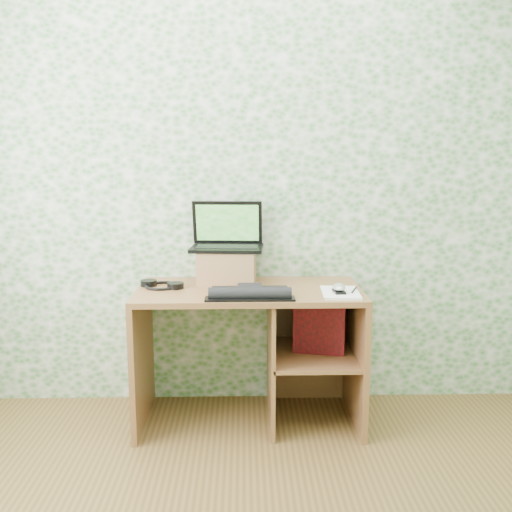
{
  "coord_description": "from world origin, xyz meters",
  "views": [
    {
      "loc": [
        -0.03,
        -1.53,
        1.46
      ],
      "look_at": [
        0.04,
        1.39,
        0.94
      ],
      "focal_mm": 40.0,
      "sensor_mm": 36.0,
      "label": 1
    }
  ],
  "objects_px": {
    "riser": "(227,266)",
    "notepad": "(340,293)",
    "desk": "(263,335)",
    "keyboard": "(250,293)",
    "laptop": "(227,238)"
  },
  "relations": [
    {
      "from": "riser",
      "to": "notepad",
      "type": "xyz_separation_m",
      "value": [
        0.59,
        -0.27,
        -0.09
      ]
    },
    {
      "from": "laptop",
      "to": "keyboard",
      "type": "height_order",
      "value": "laptop"
    },
    {
      "from": "desk",
      "to": "riser",
      "type": "bearing_deg",
      "value": 149.7
    },
    {
      "from": "laptop",
      "to": "keyboard",
      "type": "bearing_deg",
      "value": -67.34
    },
    {
      "from": "keyboard",
      "to": "notepad",
      "type": "relative_size",
      "value": 1.66
    },
    {
      "from": "desk",
      "to": "notepad",
      "type": "bearing_deg",
      "value": -22.1
    },
    {
      "from": "desk",
      "to": "keyboard",
      "type": "bearing_deg",
      "value": -109.88
    },
    {
      "from": "riser",
      "to": "laptop",
      "type": "bearing_deg",
      "value": 90.0
    },
    {
      "from": "desk",
      "to": "notepad",
      "type": "relative_size",
      "value": 4.46
    },
    {
      "from": "desk",
      "to": "keyboard",
      "type": "relative_size",
      "value": 2.69
    },
    {
      "from": "laptop",
      "to": "desk",
      "type": "bearing_deg",
      "value": -34.3
    },
    {
      "from": "desk",
      "to": "riser",
      "type": "height_order",
      "value": "riser"
    },
    {
      "from": "keyboard",
      "to": "notepad",
      "type": "xyz_separation_m",
      "value": [
        0.47,
        0.05,
        -0.02
      ]
    },
    {
      "from": "laptop",
      "to": "notepad",
      "type": "bearing_deg",
      "value": -23.97
    },
    {
      "from": "riser",
      "to": "notepad",
      "type": "distance_m",
      "value": 0.66
    }
  ]
}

